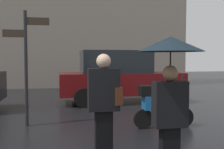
{
  "coord_description": "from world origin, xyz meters",
  "views": [
    {
      "loc": [
        0.4,
        -2.29,
        1.63
      ],
      "look_at": [
        2.01,
        5.82,
        1.16
      ],
      "focal_mm": 44.09,
      "sensor_mm": 36.0,
      "label": 1
    }
  ],
  "objects_px": {
    "parked_car_right": "(119,76)",
    "street_signpost": "(26,56)",
    "pedestrian_with_umbrella": "(170,72)",
    "parked_scooter": "(162,104)",
    "pedestrian_with_bag": "(105,101)"
  },
  "relations": [
    {
      "from": "parked_car_right",
      "to": "street_signpost",
      "type": "bearing_deg",
      "value": -145.51
    },
    {
      "from": "pedestrian_with_umbrella",
      "to": "parked_car_right",
      "type": "height_order",
      "value": "parked_car_right"
    },
    {
      "from": "parked_scooter",
      "to": "parked_car_right",
      "type": "relative_size",
      "value": 0.33
    },
    {
      "from": "parked_scooter",
      "to": "street_signpost",
      "type": "xyz_separation_m",
      "value": [
        -3.15,
        0.8,
        1.14
      ]
    },
    {
      "from": "parked_car_right",
      "to": "pedestrian_with_bag",
      "type": "bearing_deg",
      "value": -116.49
    },
    {
      "from": "street_signpost",
      "to": "pedestrian_with_umbrella",
      "type": "bearing_deg",
      "value": -58.36
    },
    {
      "from": "parked_car_right",
      "to": "parked_scooter",
      "type": "bearing_deg",
      "value": -99.22
    },
    {
      "from": "pedestrian_with_umbrella",
      "to": "parked_scooter",
      "type": "height_order",
      "value": "pedestrian_with_umbrella"
    },
    {
      "from": "pedestrian_with_bag",
      "to": "parked_car_right",
      "type": "distance_m",
      "value": 5.98
    },
    {
      "from": "parked_scooter",
      "to": "parked_car_right",
      "type": "distance_m",
      "value": 3.94
    },
    {
      "from": "street_signpost",
      "to": "parked_scooter",
      "type": "bearing_deg",
      "value": -14.29
    },
    {
      "from": "pedestrian_with_umbrella",
      "to": "parked_scooter",
      "type": "xyz_separation_m",
      "value": [
        0.98,
        2.73,
        -0.91
      ]
    },
    {
      "from": "pedestrian_with_umbrella",
      "to": "pedestrian_with_bag",
      "type": "xyz_separation_m",
      "value": [
        -0.72,
        0.86,
        -0.5
      ]
    },
    {
      "from": "pedestrian_with_bag",
      "to": "street_signpost",
      "type": "bearing_deg",
      "value": 162.59
    },
    {
      "from": "pedestrian_with_umbrella",
      "to": "parked_scooter",
      "type": "bearing_deg",
      "value": -74.39
    }
  ]
}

